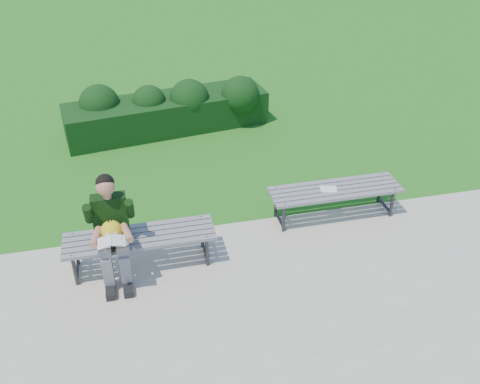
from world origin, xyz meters
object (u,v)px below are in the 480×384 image
at_px(hedge, 169,108).
at_px(seated_boy, 111,227).
at_px(paper_sheet, 329,189).
at_px(bench_left, 140,239).
at_px(bench_right, 335,192).

distance_m(hedge, seated_boy, 4.03).
height_order(hedge, paper_sheet, hedge).
height_order(bench_left, seated_boy, seated_boy).
bearing_deg(bench_right, hedge, 119.65).
xyz_separation_m(bench_right, paper_sheet, (-0.10, 0.00, 0.06)).
height_order(bench_left, bench_right, same).
xyz_separation_m(hedge, paper_sheet, (1.79, -3.31, 0.07)).
relative_size(bench_right, seated_boy, 1.37).
bearing_deg(hedge, bench_left, -101.82).
xyz_separation_m(hedge, bench_right, (1.89, -3.31, 0.01)).
height_order(bench_left, paper_sheet, bench_left).
relative_size(hedge, paper_sheet, 14.75).
bearing_deg(bench_left, seated_boy, -162.34).
xyz_separation_m(seated_boy, paper_sheet, (2.87, 0.55, -0.24)).
xyz_separation_m(bench_left, paper_sheet, (2.57, 0.46, 0.06)).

